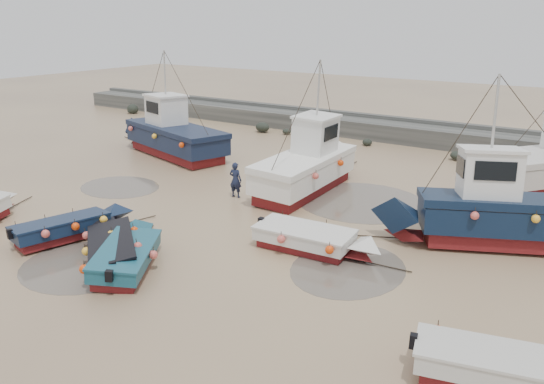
{
  "coord_description": "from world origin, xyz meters",
  "views": [
    {
      "loc": [
        12.67,
        -12.66,
        8.09
      ],
      "look_at": [
        1.54,
        4.3,
        1.4
      ],
      "focal_mm": 35.0,
      "sensor_mm": 36.0,
      "label": 1
    }
  ],
  "objects_px": {
    "dinghy_2": "(128,251)",
    "dinghy_3": "(529,372)",
    "dinghy_4": "(114,243)",
    "dinghy_5": "(314,237)",
    "dinghy_1": "(71,225)",
    "cabin_boat_0": "(170,133)",
    "cabin_boat_1": "(310,163)",
    "person": "(236,197)",
    "cabin_boat_2": "(493,211)"
  },
  "relations": [
    {
      "from": "dinghy_1",
      "to": "dinghy_3",
      "type": "distance_m",
      "value": 16.13
    },
    {
      "from": "dinghy_1",
      "to": "person",
      "type": "distance_m",
      "value": 7.77
    },
    {
      "from": "dinghy_1",
      "to": "cabin_boat_1",
      "type": "xyz_separation_m",
      "value": [
        4.61,
        10.42,
        0.79
      ]
    },
    {
      "from": "dinghy_4",
      "to": "dinghy_3",
      "type": "bearing_deg",
      "value": -50.55
    },
    {
      "from": "dinghy_5",
      "to": "cabin_boat_2",
      "type": "xyz_separation_m",
      "value": [
        5.22,
        4.12,
        0.81
      ]
    },
    {
      "from": "dinghy_4",
      "to": "cabin_boat_0",
      "type": "distance_m",
      "value": 14.97
    },
    {
      "from": "dinghy_3",
      "to": "cabin_boat_0",
      "type": "xyz_separation_m",
      "value": [
        -22.18,
        11.85,
        0.78
      ]
    },
    {
      "from": "cabin_boat_0",
      "to": "cabin_boat_2",
      "type": "xyz_separation_m",
      "value": [
        19.65,
        -3.69,
        0.05
      ]
    },
    {
      "from": "dinghy_1",
      "to": "cabin_boat_0",
      "type": "xyz_separation_m",
      "value": [
        -6.06,
        11.84,
        0.76
      ]
    },
    {
      "from": "cabin_boat_1",
      "to": "cabin_boat_2",
      "type": "bearing_deg",
      "value": -15.63
    },
    {
      "from": "dinghy_5",
      "to": "cabin_boat_2",
      "type": "distance_m",
      "value": 6.7
    },
    {
      "from": "dinghy_2",
      "to": "cabin_boat_2",
      "type": "bearing_deg",
      "value": 8.59
    },
    {
      "from": "dinghy_2",
      "to": "dinghy_5",
      "type": "relative_size",
      "value": 0.9
    },
    {
      "from": "cabin_boat_1",
      "to": "person",
      "type": "relative_size",
      "value": 5.83
    },
    {
      "from": "cabin_boat_0",
      "to": "person",
      "type": "distance_m",
      "value": 9.58
    },
    {
      "from": "cabin_boat_2",
      "to": "person",
      "type": "distance_m",
      "value": 11.38
    },
    {
      "from": "dinghy_4",
      "to": "cabin_boat_2",
      "type": "bearing_deg",
      "value": -13.88
    },
    {
      "from": "cabin_boat_2",
      "to": "dinghy_3",
      "type": "bearing_deg",
      "value": 172.68
    },
    {
      "from": "cabin_boat_1",
      "to": "dinghy_1",
      "type": "bearing_deg",
      "value": -115.28
    },
    {
      "from": "cabin_boat_0",
      "to": "cabin_boat_1",
      "type": "distance_m",
      "value": 10.76
    },
    {
      "from": "dinghy_3",
      "to": "dinghy_5",
      "type": "bearing_deg",
      "value": -131.07
    },
    {
      "from": "dinghy_2",
      "to": "dinghy_3",
      "type": "relative_size",
      "value": 0.81
    },
    {
      "from": "dinghy_2",
      "to": "dinghy_3",
      "type": "bearing_deg",
      "value": -30.23
    },
    {
      "from": "dinghy_4",
      "to": "dinghy_5",
      "type": "height_order",
      "value": "same"
    },
    {
      "from": "dinghy_4",
      "to": "cabin_boat_0",
      "type": "height_order",
      "value": "cabin_boat_0"
    },
    {
      "from": "dinghy_2",
      "to": "dinghy_4",
      "type": "xyz_separation_m",
      "value": [
        -0.92,
        0.2,
        -0.0
      ]
    },
    {
      "from": "dinghy_5",
      "to": "cabin_boat_0",
      "type": "xyz_separation_m",
      "value": [
        -14.43,
        7.81,
        0.76
      ]
    },
    {
      "from": "cabin_boat_2",
      "to": "person",
      "type": "xyz_separation_m",
      "value": [
        -11.27,
        -0.76,
        -1.36
      ]
    },
    {
      "from": "dinghy_3",
      "to": "cabin_boat_0",
      "type": "bearing_deg",
      "value": -131.64
    },
    {
      "from": "dinghy_2",
      "to": "cabin_boat_1",
      "type": "relative_size",
      "value": 0.53
    },
    {
      "from": "dinghy_2",
      "to": "cabin_boat_2",
      "type": "xyz_separation_m",
      "value": [
        9.94,
        8.61,
        0.81
      ]
    },
    {
      "from": "dinghy_4",
      "to": "cabin_boat_1",
      "type": "bearing_deg",
      "value": 28.42
    },
    {
      "from": "dinghy_4",
      "to": "cabin_boat_1",
      "type": "height_order",
      "value": "cabin_boat_1"
    },
    {
      "from": "cabin_boat_1",
      "to": "dinghy_3",
      "type": "bearing_deg",
      "value": -43.59
    },
    {
      "from": "dinghy_2",
      "to": "dinghy_5",
      "type": "bearing_deg",
      "value": 11.27
    },
    {
      "from": "dinghy_4",
      "to": "person",
      "type": "xyz_separation_m",
      "value": [
        -0.41,
        7.65,
        -0.55
      ]
    },
    {
      "from": "dinghy_1",
      "to": "dinghy_4",
      "type": "bearing_deg",
      "value": 11.28
    },
    {
      "from": "dinghy_1",
      "to": "cabin_boat_2",
      "type": "bearing_deg",
      "value": 47.72
    },
    {
      "from": "cabin_boat_2",
      "to": "dinghy_1",
      "type": "bearing_deg",
      "value": 96.36
    },
    {
      "from": "cabin_boat_1",
      "to": "person",
      "type": "distance_m",
      "value": 4.03
    },
    {
      "from": "cabin_boat_0",
      "to": "person",
      "type": "relative_size",
      "value": 6.37
    },
    {
      "from": "dinghy_4",
      "to": "cabin_boat_2",
      "type": "height_order",
      "value": "cabin_boat_2"
    },
    {
      "from": "cabin_boat_1",
      "to": "person",
      "type": "bearing_deg",
      "value": -128.42
    },
    {
      "from": "dinghy_4",
      "to": "cabin_boat_0",
      "type": "bearing_deg",
      "value": 74.36
    },
    {
      "from": "dinghy_5",
      "to": "cabin_boat_2",
      "type": "relative_size",
      "value": 0.64
    },
    {
      "from": "dinghy_2",
      "to": "dinghy_1",
      "type": "bearing_deg",
      "value": 140.5
    },
    {
      "from": "dinghy_1",
      "to": "dinghy_5",
      "type": "distance_m",
      "value": 9.29
    },
    {
      "from": "dinghy_4",
      "to": "cabin_boat_1",
      "type": "xyz_separation_m",
      "value": [
        1.88,
        10.68,
        0.8
      ]
    },
    {
      "from": "cabin_boat_0",
      "to": "cabin_boat_1",
      "type": "xyz_separation_m",
      "value": [
        10.66,
        -1.42,
        0.03
      ]
    },
    {
      "from": "dinghy_3",
      "to": "cabin_boat_0",
      "type": "distance_m",
      "value": 25.16
    }
  ]
}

